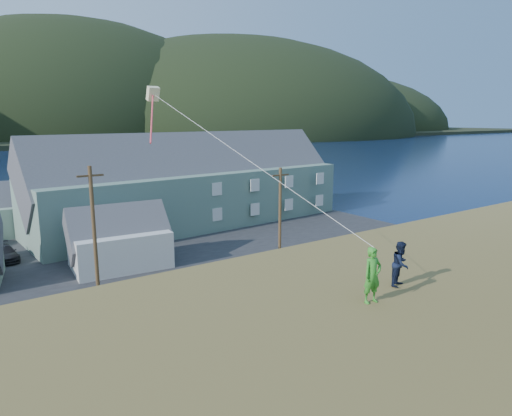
{
  "coord_description": "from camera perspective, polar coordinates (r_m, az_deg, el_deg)",
  "views": [
    {
      "loc": [
        -7.45,
        -26.75,
        12.49
      ],
      "look_at": [
        3.16,
        -11.54,
        8.8
      ],
      "focal_mm": 32.0,
      "sensor_mm": 36.0,
      "label": 1
    }
  ],
  "objects": [
    {
      "name": "ground",
      "position": [
        30.45,
        -18.1,
        -13.55
      ],
      "size": [
        900.0,
        900.0,
        0.0
      ],
      "primitive_type": "plane",
      "color": "#0A1638",
      "rests_on": "ground"
    },
    {
      "name": "grass_strip",
      "position": [
        28.69,
        -16.89,
        -14.96
      ],
      "size": [
        110.0,
        8.0,
        0.1
      ],
      "primitive_type": "cube",
      "color": "#4C3D19",
      "rests_on": "ground"
    },
    {
      "name": "waterfront_lot",
      "position": [
        46.09,
        -24.36,
        -5.42
      ],
      "size": [
        72.0,
        36.0,
        0.12
      ],
      "primitive_type": "cube",
      "color": "#28282B",
      "rests_on": "ground"
    },
    {
      "name": "far_hills",
      "position": [
        309.32,
        -27.17,
        8.09
      ],
      "size": [
        760.0,
        265.0,
        143.0
      ],
      "color": "black",
      "rests_on": "ground"
    },
    {
      "name": "lodge",
      "position": [
        53.86,
        -7.74,
        3.18
      ],
      "size": [
        37.76,
        12.95,
        13.06
      ],
      "rotation": [
        0.0,
        0.0,
        0.07
      ],
      "color": "slate",
      "rests_on": "waterfront_lot"
    },
    {
      "name": "shed_white",
      "position": [
        39.94,
        -16.72,
        -3.74
      ],
      "size": [
        8.49,
        6.0,
        6.47
      ],
      "rotation": [
        0.0,
        0.0,
        -0.08
      ],
      "color": "silver",
      "rests_on": "waterfront_lot"
    },
    {
      "name": "utility_poles",
      "position": [
        29.7,
        -24.12,
        -4.79
      ],
      "size": [
        34.45,
        0.24,
        9.88
      ],
      "color": "#47331E",
      "rests_on": "waterfront_lot"
    },
    {
      "name": "kite_flyer_green",
      "position": [
        13.69,
        14.35,
        -8.14
      ],
      "size": [
        0.64,
        0.45,
        1.66
      ],
      "primitive_type": "imported",
      "rotation": [
        0.0,
        0.0,
        -0.1
      ],
      "color": "#2F8A25",
      "rests_on": "hillside"
    },
    {
      "name": "kite_flyer_navy",
      "position": [
        15.3,
        17.64,
        -6.66
      ],
      "size": [
        0.85,
        0.75,
        1.45
      ],
      "primitive_type": "imported",
      "rotation": [
        0.0,
        0.0,
        0.34
      ],
      "color": "black",
      "rests_on": "hillside"
    },
    {
      "name": "kite_rig",
      "position": [
        18.75,
        -12.43,
        13.15
      ],
      "size": [
        1.94,
        4.88,
        10.69
      ],
      "color": "beige",
      "rests_on": "ground"
    }
  ]
}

